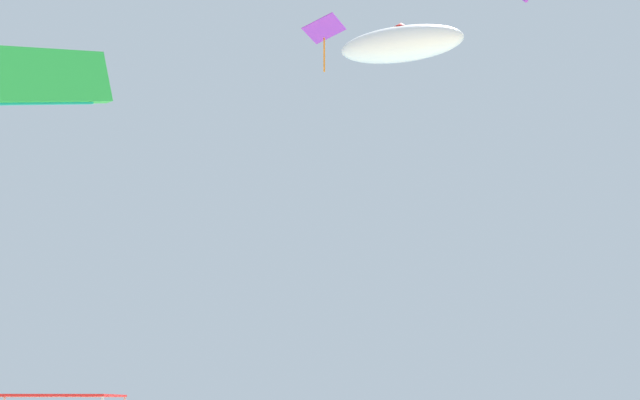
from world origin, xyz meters
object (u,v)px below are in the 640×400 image
at_px(kite_inflatable_white, 401,44).
at_px(kite_diamond_purple, 324,31).
at_px(canopy_tent, 50,399).
at_px(kite_parafoil_green, 31,77).

xyz_separation_m(kite_inflatable_white, kite_diamond_purple, (-4.69, -4.74, -2.06)).
distance_m(kite_inflatable_white, kite_diamond_purple, 6.98).
relative_size(canopy_tent, kite_diamond_purple, 1.28).
xyz_separation_m(canopy_tent, kite_inflatable_white, (12.40, 16.38, 19.29)).
distance_m(kite_inflatable_white, kite_parafoil_green, 25.00).
xyz_separation_m(canopy_tent, kite_parafoil_green, (-0.84, -1.60, 8.03)).
bearing_deg(kite_diamond_purple, kite_parafoil_green, -4.35).
bearing_deg(kite_diamond_purple, kite_inflatable_white, 163.76).
height_order(canopy_tent, kite_diamond_purple, kite_diamond_purple).
height_order(canopy_tent, kite_parafoil_green, kite_parafoil_green).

